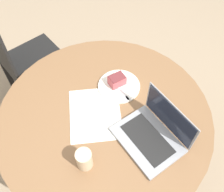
{
  "coord_description": "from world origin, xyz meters",
  "views": [
    {
      "loc": [
        -0.67,
        0.25,
        1.91
      ],
      "look_at": [
        0.07,
        -0.07,
        0.77
      ],
      "focal_mm": 42.0,
      "sensor_mm": 36.0,
      "label": 1
    }
  ],
  "objects_px": {
    "plate": "(119,86)",
    "laptop": "(152,134)",
    "chair": "(23,60)",
    "coffee_glass": "(84,159)"
  },
  "relations": [
    {
      "from": "plate",
      "to": "coffee_glass",
      "type": "xyz_separation_m",
      "value": [
        -0.35,
        0.33,
        0.05
      ]
    },
    {
      "from": "chair",
      "to": "laptop",
      "type": "relative_size",
      "value": 2.77
    },
    {
      "from": "plate",
      "to": "laptop",
      "type": "bearing_deg",
      "value": -177.54
    },
    {
      "from": "chair",
      "to": "coffee_glass",
      "type": "height_order",
      "value": "chair"
    },
    {
      "from": "plate",
      "to": "chair",
      "type": "bearing_deg",
      "value": 34.83
    },
    {
      "from": "laptop",
      "to": "chair",
      "type": "bearing_deg",
      "value": 13.53
    },
    {
      "from": "coffee_glass",
      "to": "chair",
      "type": "bearing_deg",
      "value": 7.05
    },
    {
      "from": "chair",
      "to": "plate",
      "type": "height_order",
      "value": "chair"
    },
    {
      "from": "chair",
      "to": "coffee_glass",
      "type": "relative_size",
      "value": 9.09
    },
    {
      "from": "chair",
      "to": "plate",
      "type": "distance_m",
      "value": 0.83
    }
  ]
}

